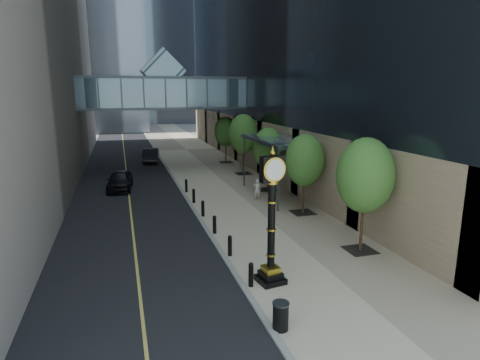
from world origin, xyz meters
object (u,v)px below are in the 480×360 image
trash_bin (281,317)px  car_far (151,155)px  pedestrian (257,189)px  car_near (120,180)px  street_clock (271,227)px

trash_bin → car_far: car_far is taller
pedestrian → car_far: (-6.04, 18.43, -0.02)m
pedestrian → car_near: 11.25m
street_clock → car_near: 19.35m
pedestrian → car_near: (-9.43, 6.14, -0.02)m
trash_bin → car_near: car_near is taller
trash_bin → car_near: 22.16m
car_near → car_far: car_far is taller
street_clock → car_far: street_clock is taller
street_clock → car_far: size_ratio=1.16×
trash_bin → car_near: bearing=102.8°
pedestrian → car_near: same height
street_clock → car_near: size_ratio=1.21×
pedestrian → trash_bin: bearing=89.0°
pedestrian → car_near: bearing=-17.7°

